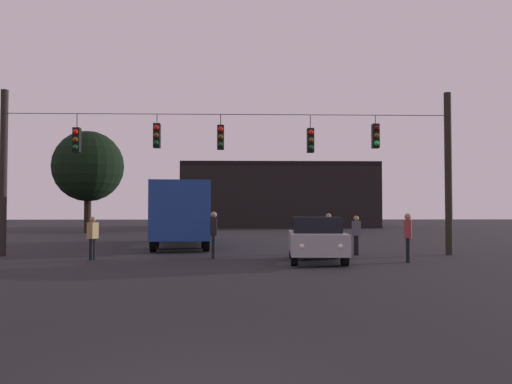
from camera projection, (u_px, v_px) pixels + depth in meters
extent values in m
plane|color=black|center=(232.00, 243.00, 29.37)|extent=(168.00, 168.00, 0.00)
cylinder|color=black|center=(3.00, 172.00, 20.84)|extent=(0.28, 0.28, 6.42)
cylinder|color=black|center=(448.00, 173.00, 21.35)|extent=(0.28, 0.28, 6.42)
cylinder|color=black|center=(229.00, 114.00, 21.18)|extent=(17.35, 0.02, 0.02)
cylinder|color=black|center=(77.00, 121.00, 20.99)|extent=(0.03, 0.03, 0.54)
cube|color=black|center=(77.00, 140.00, 20.97)|extent=(0.26, 0.32, 0.95)
sphere|color=red|center=(75.00, 132.00, 20.80)|extent=(0.20, 0.20, 0.20)
sphere|color=#5B3D0C|center=(75.00, 139.00, 20.79)|extent=(0.20, 0.20, 0.20)
sphere|color=#0C4219|center=(75.00, 147.00, 20.78)|extent=(0.20, 0.20, 0.20)
cylinder|color=black|center=(157.00, 119.00, 21.09)|extent=(0.03, 0.03, 0.37)
cube|color=black|center=(157.00, 136.00, 21.06)|extent=(0.26, 0.32, 0.95)
sphere|color=red|center=(156.00, 127.00, 20.90)|extent=(0.20, 0.20, 0.20)
sphere|color=#5B3D0C|center=(156.00, 135.00, 20.88)|extent=(0.20, 0.20, 0.20)
sphere|color=#0C4219|center=(156.00, 143.00, 20.87)|extent=(0.20, 0.20, 0.20)
cylinder|color=black|center=(221.00, 120.00, 21.16)|extent=(0.03, 0.03, 0.42)
cube|color=black|center=(221.00, 137.00, 21.14)|extent=(0.26, 0.32, 0.95)
sphere|color=red|center=(220.00, 129.00, 20.97)|extent=(0.20, 0.20, 0.20)
sphere|color=#5B3D0C|center=(220.00, 137.00, 20.96)|extent=(0.20, 0.20, 0.20)
sphere|color=#0C4219|center=(220.00, 144.00, 20.94)|extent=(0.20, 0.20, 0.20)
cylinder|color=black|center=(310.00, 122.00, 21.26)|extent=(0.03, 0.03, 0.53)
cube|color=black|center=(310.00, 141.00, 21.24)|extent=(0.26, 0.32, 0.95)
sphere|color=red|center=(311.00, 132.00, 21.07)|extent=(0.20, 0.20, 0.20)
sphere|color=#5B3D0C|center=(311.00, 140.00, 21.06)|extent=(0.20, 0.20, 0.20)
sphere|color=#0C4219|center=(311.00, 148.00, 21.04)|extent=(0.20, 0.20, 0.20)
cylinder|color=black|center=(375.00, 120.00, 21.34)|extent=(0.03, 0.03, 0.34)
cube|color=black|center=(375.00, 136.00, 21.32)|extent=(0.26, 0.32, 0.95)
sphere|color=#510A0A|center=(377.00, 128.00, 21.15)|extent=(0.20, 0.20, 0.20)
sphere|color=#5B3D0C|center=(377.00, 135.00, 21.14)|extent=(0.20, 0.20, 0.20)
sphere|color=#1EE04C|center=(377.00, 143.00, 21.13)|extent=(0.20, 0.20, 0.20)
cube|color=navy|center=(181.00, 211.00, 27.20)|extent=(3.55, 11.19, 2.50)
cube|color=black|center=(181.00, 198.00, 27.22)|extent=(3.53, 10.54, 0.70)
cylinder|color=black|center=(162.00, 233.00, 30.94)|extent=(0.38, 1.02, 1.00)
cylinder|color=black|center=(201.00, 232.00, 31.22)|extent=(0.38, 1.02, 1.00)
cylinder|color=black|center=(156.00, 238.00, 24.83)|extent=(0.38, 1.02, 1.00)
cylinder|color=black|center=(205.00, 237.00, 25.11)|extent=(0.38, 1.02, 1.00)
cylinder|color=black|center=(153.00, 240.00, 22.87)|extent=(0.38, 1.02, 1.00)
cylinder|color=black|center=(206.00, 240.00, 23.15)|extent=(0.38, 1.02, 1.00)
cube|color=beige|center=(182.00, 200.00, 30.49)|extent=(2.63, 1.04, 0.56)
cube|color=beige|center=(181.00, 197.00, 24.50)|extent=(2.63, 1.04, 0.56)
cube|color=#99999E|center=(316.00, 242.00, 18.42)|extent=(2.11, 4.42, 0.68)
cube|color=black|center=(316.00, 225.00, 18.59)|extent=(1.75, 2.43, 0.52)
cylinder|color=black|center=(345.00, 256.00, 16.95)|extent=(0.27, 0.65, 0.64)
cylinder|color=black|center=(294.00, 256.00, 17.02)|extent=(0.27, 0.65, 0.64)
cylinder|color=black|center=(335.00, 249.00, 19.79)|extent=(0.27, 0.65, 0.64)
cylinder|color=black|center=(292.00, 249.00, 19.86)|extent=(0.27, 0.65, 0.64)
sphere|color=white|center=(340.00, 246.00, 16.30)|extent=(0.18, 0.18, 0.18)
sphere|color=white|center=(302.00, 246.00, 16.35)|extent=(0.18, 0.18, 0.18)
cylinder|color=black|center=(357.00, 246.00, 21.08)|extent=(0.14, 0.14, 0.76)
cylinder|color=black|center=(356.00, 245.00, 21.24)|extent=(0.14, 0.14, 0.76)
cube|color=#4C4C56|center=(356.00, 228.00, 21.18)|extent=(0.29, 0.39, 0.57)
sphere|color=#8C6B51|center=(356.00, 218.00, 21.20)|extent=(0.21, 0.21, 0.21)
cylinder|color=black|center=(214.00, 247.00, 19.75)|extent=(0.14, 0.14, 0.84)
cylinder|color=black|center=(213.00, 247.00, 19.59)|extent=(0.14, 0.14, 0.84)
cube|color=black|center=(214.00, 227.00, 19.70)|extent=(0.24, 0.36, 0.63)
sphere|color=#8C6B51|center=(214.00, 215.00, 19.72)|extent=(0.23, 0.23, 0.23)
cylinder|color=black|center=(408.00, 250.00, 18.05)|extent=(0.14, 0.14, 0.81)
cylinder|color=black|center=(408.00, 250.00, 18.20)|extent=(0.14, 0.14, 0.81)
cube|color=maroon|center=(408.00, 229.00, 18.15)|extent=(0.35, 0.42, 0.61)
sphere|color=#8C6B51|center=(408.00, 217.00, 18.17)|extent=(0.22, 0.22, 0.22)
cylinder|color=black|center=(328.00, 243.00, 22.20)|extent=(0.14, 0.14, 0.81)
cylinder|color=black|center=(329.00, 243.00, 22.04)|extent=(0.14, 0.14, 0.81)
cube|color=#997F4C|center=(329.00, 226.00, 22.14)|extent=(0.26, 0.37, 0.61)
sphere|color=#8C6B51|center=(328.00, 216.00, 22.16)|extent=(0.22, 0.22, 0.22)
cylinder|color=black|center=(94.00, 249.00, 19.11)|extent=(0.14, 0.14, 0.76)
cylinder|color=black|center=(91.00, 249.00, 18.96)|extent=(0.14, 0.14, 0.76)
cube|color=#997F4C|center=(93.00, 230.00, 19.06)|extent=(0.35, 0.42, 0.57)
sphere|color=#8C6B51|center=(93.00, 220.00, 19.07)|extent=(0.20, 0.20, 0.20)
cube|color=black|center=(277.00, 198.00, 60.13)|extent=(20.39, 11.72, 6.29)
cube|color=black|center=(277.00, 168.00, 60.25)|extent=(20.39, 11.72, 0.50)
cylinder|color=black|center=(88.00, 212.00, 42.88)|extent=(0.55, 0.55, 3.34)
sphere|color=black|center=(88.00, 166.00, 43.01)|extent=(5.60, 5.60, 5.60)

